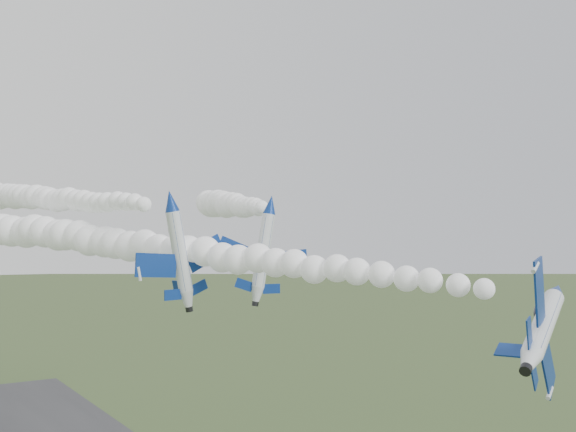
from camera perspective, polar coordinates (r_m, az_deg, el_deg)
jet_lead at (r=55.00m, az=22.86°, el=-6.17°), size 6.76×12.31×9.81m
smoke_trail_jet_lead at (r=73.91m, az=-9.47°, el=-3.04°), size 33.59×69.11×4.55m
jet_pair_left at (r=70.92m, az=-10.34°, el=1.37°), size 11.28×13.63×3.87m
smoke_trail_jet_pair_left at (r=102.81m, az=-21.11°, el=1.48°), size 13.31×63.71×4.61m
jet_pair_right at (r=76.95m, az=-1.55°, el=1.04°), size 11.14×12.99×3.56m
smoke_trail_jet_pair_right at (r=113.29m, az=-5.32°, el=1.00°), size 28.55×65.12×5.66m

